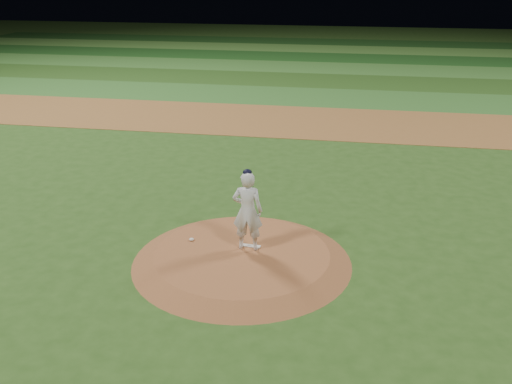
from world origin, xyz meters
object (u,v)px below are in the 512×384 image
pitchers_mound (242,257)px  pitching_rubber (250,246)px  rosin_bag (192,239)px  pitcher_on_mound (248,211)px

pitchers_mound → pitching_rubber: size_ratio=10.21×
pitchers_mound → pitching_rubber: bearing=69.7°
rosin_bag → pitching_rubber: bearing=-1.9°
pitchers_mound → pitcher_on_mound: 1.20m
rosin_bag → pitcher_on_mound: (1.53, -0.17, 1.01)m
pitchers_mound → pitching_rubber: pitching_rubber is taller
pitcher_on_mound → pitching_rubber: bearing=72.5°
pitching_rubber → pitchers_mound: bearing=-106.5°
pitchers_mound → pitcher_on_mound: pitcher_on_mound is taller
pitchers_mound → pitcher_on_mound: bearing=68.5°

